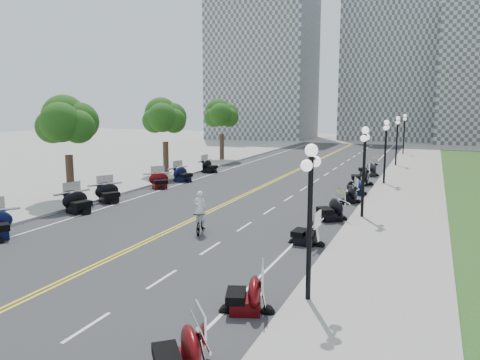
% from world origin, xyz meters
% --- Properties ---
extents(ground, '(160.00, 160.00, 0.00)m').
position_xyz_m(ground, '(0.00, 0.00, 0.00)').
color(ground, gray).
extents(road, '(16.00, 90.00, 0.01)m').
position_xyz_m(road, '(0.00, 10.00, 0.00)').
color(road, '#333335').
rests_on(road, ground).
extents(centerline_yellow_a, '(0.12, 90.00, 0.00)m').
position_xyz_m(centerline_yellow_a, '(-0.12, 10.00, 0.01)').
color(centerline_yellow_a, yellow).
rests_on(centerline_yellow_a, road).
extents(centerline_yellow_b, '(0.12, 90.00, 0.00)m').
position_xyz_m(centerline_yellow_b, '(0.12, 10.00, 0.01)').
color(centerline_yellow_b, yellow).
rests_on(centerline_yellow_b, road).
extents(edge_line_north, '(0.12, 90.00, 0.00)m').
position_xyz_m(edge_line_north, '(6.40, 10.00, 0.01)').
color(edge_line_north, white).
rests_on(edge_line_north, road).
extents(edge_line_south, '(0.12, 90.00, 0.00)m').
position_xyz_m(edge_line_south, '(-6.40, 10.00, 0.01)').
color(edge_line_south, white).
rests_on(edge_line_south, road).
extents(lane_dash_3, '(0.12, 2.00, 0.00)m').
position_xyz_m(lane_dash_3, '(3.20, -12.00, 0.01)').
color(lane_dash_3, white).
rests_on(lane_dash_3, road).
extents(lane_dash_4, '(0.12, 2.00, 0.00)m').
position_xyz_m(lane_dash_4, '(3.20, -8.00, 0.01)').
color(lane_dash_4, white).
rests_on(lane_dash_4, road).
extents(lane_dash_5, '(0.12, 2.00, 0.00)m').
position_xyz_m(lane_dash_5, '(3.20, -4.00, 0.01)').
color(lane_dash_5, white).
rests_on(lane_dash_5, road).
extents(lane_dash_6, '(0.12, 2.00, 0.00)m').
position_xyz_m(lane_dash_6, '(3.20, 0.00, 0.01)').
color(lane_dash_6, white).
rests_on(lane_dash_6, road).
extents(lane_dash_7, '(0.12, 2.00, 0.00)m').
position_xyz_m(lane_dash_7, '(3.20, 4.00, 0.01)').
color(lane_dash_7, white).
rests_on(lane_dash_7, road).
extents(lane_dash_8, '(0.12, 2.00, 0.00)m').
position_xyz_m(lane_dash_8, '(3.20, 8.00, 0.01)').
color(lane_dash_8, white).
rests_on(lane_dash_8, road).
extents(lane_dash_9, '(0.12, 2.00, 0.00)m').
position_xyz_m(lane_dash_9, '(3.20, 12.00, 0.01)').
color(lane_dash_9, white).
rests_on(lane_dash_9, road).
extents(lane_dash_10, '(0.12, 2.00, 0.00)m').
position_xyz_m(lane_dash_10, '(3.20, 16.00, 0.01)').
color(lane_dash_10, white).
rests_on(lane_dash_10, road).
extents(lane_dash_11, '(0.12, 2.00, 0.00)m').
position_xyz_m(lane_dash_11, '(3.20, 20.00, 0.01)').
color(lane_dash_11, white).
rests_on(lane_dash_11, road).
extents(lane_dash_12, '(0.12, 2.00, 0.00)m').
position_xyz_m(lane_dash_12, '(3.20, 24.00, 0.01)').
color(lane_dash_12, white).
rests_on(lane_dash_12, road).
extents(lane_dash_13, '(0.12, 2.00, 0.00)m').
position_xyz_m(lane_dash_13, '(3.20, 28.00, 0.01)').
color(lane_dash_13, white).
rests_on(lane_dash_13, road).
extents(lane_dash_14, '(0.12, 2.00, 0.00)m').
position_xyz_m(lane_dash_14, '(3.20, 32.00, 0.01)').
color(lane_dash_14, white).
rests_on(lane_dash_14, road).
extents(lane_dash_15, '(0.12, 2.00, 0.00)m').
position_xyz_m(lane_dash_15, '(3.20, 36.00, 0.01)').
color(lane_dash_15, white).
rests_on(lane_dash_15, road).
extents(lane_dash_16, '(0.12, 2.00, 0.00)m').
position_xyz_m(lane_dash_16, '(3.20, 40.00, 0.01)').
color(lane_dash_16, white).
rests_on(lane_dash_16, road).
extents(lane_dash_17, '(0.12, 2.00, 0.00)m').
position_xyz_m(lane_dash_17, '(3.20, 44.00, 0.01)').
color(lane_dash_17, white).
rests_on(lane_dash_17, road).
extents(lane_dash_18, '(0.12, 2.00, 0.00)m').
position_xyz_m(lane_dash_18, '(3.20, 48.00, 0.01)').
color(lane_dash_18, white).
rests_on(lane_dash_18, road).
extents(lane_dash_19, '(0.12, 2.00, 0.00)m').
position_xyz_m(lane_dash_19, '(3.20, 52.00, 0.01)').
color(lane_dash_19, white).
rests_on(lane_dash_19, road).
extents(sidewalk_north, '(5.00, 90.00, 0.15)m').
position_xyz_m(sidewalk_north, '(10.50, 10.00, 0.07)').
color(sidewalk_north, '#9E9991').
rests_on(sidewalk_north, ground).
extents(sidewalk_south, '(5.00, 90.00, 0.15)m').
position_xyz_m(sidewalk_south, '(-10.50, 10.00, 0.07)').
color(sidewalk_south, '#9E9991').
rests_on(sidewalk_south, ground).
extents(distant_block_a, '(18.00, 14.00, 26.00)m').
position_xyz_m(distant_block_a, '(-18.00, 62.00, 13.00)').
color(distant_block_a, gray).
rests_on(distant_block_a, ground).
extents(distant_block_b, '(16.00, 12.00, 30.00)m').
position_xyz_m(distant_block_b, '(4.00, 68.00, 15.00)').
color(distant_block_b, gray).
rests_on(distant_block_b, ground).
extents(street_lamp_1, '(0.50, 1.20, 4.90)m').
position_xyz_m(street_lamp_1, '(8.60, -8.00, 2.60)').
color(street_lamp_1, black).
rests_on(street_lamp_1, sidewalk_north).
extents(street_lamp_2, '(0.50, 1.20, 4.90)m').
position_xyz_m(street_lamp_2, '(8.60, 4.00, 2.60)').
color(street_lamp_2, black).
rests_on(street_lamp_2, sidewalk_north).
extents(street_lamp_3, '(0.50, 1.20, 4.90)m').
position_xyz_m(street_lamp_3, '(8.60, 16.00, 2.60)').
color(street_lamp_3, black).
rests_on(street_lamp_3, sidewalk_north).
extents(street_lamp_4, '(0.50, 1.20, 4.90)m').
position_xyz_m(street_lamp_4, '(8.60, 28.00, 2.60)').
color(street_lamp_4, black).
rests_on(street_lamp_4, sidewalk_north).
extents(street_lamp_5, '(0.50, 1.20, 4.90)m').
position_xyz_m(street_lamp_5, '(8.60, 40.00, 2.60)').
color(street_lamp_5, black).
rests_on(street_lamp_5, sidewalk_north).
extents(tree_2, '(4.80, 4.80, 9.20)m').
position_xyz_m(tree_2, '(-10.00, 2.00, 4.75)').
color(tree_2, '#235619').
rests_on(tree_2, sidewalk_south).
extents(tree_3, '(4.80, 4.80, 9.20)m').
position_xyz_m(tree_3, '(-10.00, 14.00, 4.75)').
color(tree_3, '#235619').
rests_on(tree_3, sidewalk_south).
extents(tree_4, '(4.80, 4.80, 9.20)m').
position_xyz_m(tree_4, '(-10.00, 26.00, 4.75)').
color(tree_4, '#235619').
rests_on(tree_4, sidewalk_south).
extents(motorcycle_n_2, '(2.59, 2.59, 1.29)m').
position_xyz_m(motorcycle_n_2, '(6.81, -13.06, 0.64)').
color(motorcycle_n_2, '#590A0C').
rests_on(motorcycle_n_2, road).
extents(motorcycle_n_3, '(2.32, 2.32, 1.28)m').
position_xyz_m(motorcycle_n_3, '(6.99, -9.34, 0.64)').
color(motorcycle_n_3, '#590A0C').
rests_on(motorcycle_n_3, road).
extents(motorcycle_n_5, '(1.91, 1.91, 1.27)m').
position_xyz_m(motorcycle_n_5, '(6.92, -1.78, 0.63)').
color(motorcycle_n_5, black).
rests_on(motorcycle_n_5, road).
extents(motorcycle_n_6, '(2.78, 2.78, 1.40)m').
position_xyz_m(motorcycle_n_6, '(7.05, 3.03, 0.70)').
color(motorcycle_n_6, black).
rests_on(motorcycle_n_6, road).
extents(motorcycle_n_7, '(2.40, 2.40, 1.33)m').
position_xyz_m(motorcycle_n_7, '(7.08, 8.15, 0.66)').
color(motorcycle_n_7, black).
rests_on(motorcycle_n_7, road).
extents(motorcycle_n_8, '(2.17, 2.17, 1.24)m').
position_xyz_m(motorcycle_n_8, '(7.16, 11.09, 0.62)').
color(motorcycle_n_8, black).
rests_on(motorcycle_n_8, road).
extents(motorcycle_n_9, '(2.54, 2.54, 1.49)m').
position_xyz_m(motorcycle_n_9, '(6.87, 15.41, 0.75)').
color(motorcycle_n_9, black).
rests_on(motorcycle_n_9, road).
extents(motorcycle_n_10, '(2.87, 2.87, 1.45)m').
position_xyz_m(motorcycle_n_10, '(6.85, 20.19, 0.72)').
color(motorcycle_n_10, black).
rests_on(motorcycle_n_10, road).
extents(motorcycle_s_5, '(2.55, 2.55, 1.44)m').
position_xyz_m(motorcycle_s_5, '(-6.95, -0.79, 0.72)').
color(motorcycle_s_5, black).
rests_on(motorcycle_s_5, road).
extents(motorcycle_s_6, '(2.73, 2.73, 1.40)m').
position_xyz_m(motorcycle_s_6, '(-7.18, 2.30, 0.70)').
color(motorcycle_s_6, black).
rests_on(motorcycle_s_6, road).
extents(motorcycle_s_7, '(2.69, 2.69, 1.33)m').
position_xyz_m(motorcycle_s_7, '(-6.94, 8.02, 0.67)').
color(motorcycle_s_7, '#590A0C').
rests_on(motorcycle_s_7, road).
extents(motorcycle_s_8, '(2.38, 2.38, 1.39)m').
position_xyz_m(motorcycle_s_8, '(-6.82, 11.39, 0.69)').
color(motorcycle_s_8, black).
rests_on(motorcycle_s_8, road).
extents(motorcycle_s_9, '(2.11, 2.11, 1.34)m').
position_xyz_m(motorcycle_s_9, '(-7.09, 16.89, 0.67)').
color(motorcycle_s_9, black).
rests_on(motorcycle_s_9, road).
extents(bicycle, '(1.01, 1.92, 1.11)m').
position_xyz_m(bicycle, '(1.67, -1.98, 0.55)').
color(bicycle, '#A51414').
rests_on(bicycle, road).
extents(cyclist_rider, '(0.65, 0.42, 1.78)m').
position_xyz_m(cyclist_rider, '(1.67, -1.98, 2.00)').
color(cyclist_rider, white).
rests_on(cyclist_rider, bicycle).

